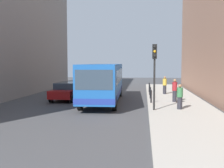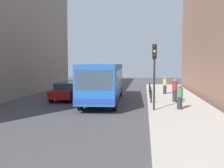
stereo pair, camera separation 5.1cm
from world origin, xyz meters
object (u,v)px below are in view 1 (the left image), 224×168
(car_beside_bus, at_px, (67,91))
(bollard_farthest, at_px, (149,87))
(pedestrian_far_sidewalk, at_px, (165,85))
(bollard_mid, at_px, (150,93))
(bollard_near, at_px, (151,96))
(pedestrian_mid_sidewalk, at_px, (175,90))
(bus, at_px, (104,80))
(traffic_light, at_px, (154,64))
(bollard_far, at_px, (150,90))
(pedestrian_near_signal, at_px, (180,97))

(car_beside_bus, xyz_separation_m, bollard_farthest, (6.94, 5.75, -0.16))
(pedestrian_far_sidewalk, bearing_deg, bollard_mid, 37.23)
(bollard_near, xyz_separation_m, pedestrian_mid_sidewalk, (1.79, 0.73, 0.39))
(bus, relative_size, traffic_light, 2.71)
(bollard_mid, bearing_deg, car_beside_bus, -174.13)
(bollard_mid, height_order, bollard_far, same)
(bus, height_order, bollard_farthest, bus)
(pedestrian_mid_sidewalk, bearing_deg, car_beside_bus, 36.87)
(bus, height_order, bollard_mid, bus)
(car_beside_bus, relative_size, bollard_farthest, 4.65)
(bollard_near, relative_size, pedestrian_mid_sidewalk, 0.55)
(traffic_light, height_order, bollard_far, traffic_light)
(pedestrian_mid_sidewalk, bearing_deg, bus, 40.35)
(car_beside_bus, distance_m, bollard_near, 7.17)
(bollard_far, bearing_deg, bollard_farthest, 90.00)
(bus, relative_size, bollard_far, 11.70)
(bollard_farthest, distance_m, pedestrian_near_signal, 10.39)
(bollard_mid, bearing_deg, pedestrian_far_sidewalk, 68.02)
(pedestrian_far_sidewalk, bearing_deg, bus, 13.36)
(car_beside_bus, bearing_deg, bus, 167.88)
(bollard_far, distance_m, pedestrian_far_sidewalk, 1.80)
(pedestrian_mid_sidewalk, bearing_deg, bollard_far, -23.57)
(bollard_mid, xyz_separation_m, pedestrian_far_sidewalk, (1.43, 3.54, 0.37))
(bus, distance_m, bollard_far, 5.54)
(bollard_mid, distance_m, pedestrian_far_sidewalk, 3.84)
(bollard_farthest, bearing_deg, pedestrian_mid_sidewalk, -75.32)
(bollard_near, height_order, pedestrian_mid_sidewalk, pedestrian_mid_sidewalk)
(bollard_far, bearing_deg, car_beside_bus, -155.02)
(bollard_farthest, xyz_separation_m, pedestrian_near_signal, (1.74, -10.24, 0.32))
(bollard_mid, bearing_deg, bus, -158.71)
(bollard_far, distance_m, bollard_farthest, 2.52)
(bus, xyz_separation_m, bollard_far, (3.71, 3.96, -1.10))
(traffic_light, height_order, bollard_farthest, traffic_light)
(traffic_light, xyz_separation_m, bollard_far, (-0.10, 8.24, -2.38))
(car_beside_bus, height_order, pedestrian_near_signal, pedestrian_near_signal)
(bollard_farthest, bearing_deg, bollard_mid, -90.00)
(car_beside_bus, relative_size, traffic_light, 1.08)
(bollard_near, bearing_deg, bollard_far, 90.00)
(bollard_near, height_order, bollard_farthest, same)
(pedestrian_near_signal, relative_size, pedestrian_far_sidewalk, 0.95)
(bus, relative_size, pedestrian_mid_sidewalk, 6.39)
(bus, bearing_deg, bollard_far, -135.45)
(car_beside_bus, xyz_separation_m, traffic_light, (7.04, -5.01, 2.22))
(bollard_mid, relative_size, pedestrian_mid_sidewalk, 0.55)
(bollard_mid, height_order, pedestrian_near_signal, pedestrian_near_signal)
(bus, xyz_separation_m, pedestrian_mid_sidewalk, (5.50, -0.34, -0.71))
(bollard_farthest, xyz_separation_m, pedestrian_far_sidewalk, (1.43, -1.50, 0.37))
(car_beside_bus, bearing_deg, traffic_light, 145.24)
(bollard_mid, xyz_separation_m, pedestrian_mid_sidewalk, (1.79, -1.78, 0.39))
(bollard_far, bearing_deg, pedestrian_mid_sidewalk, -67.44)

